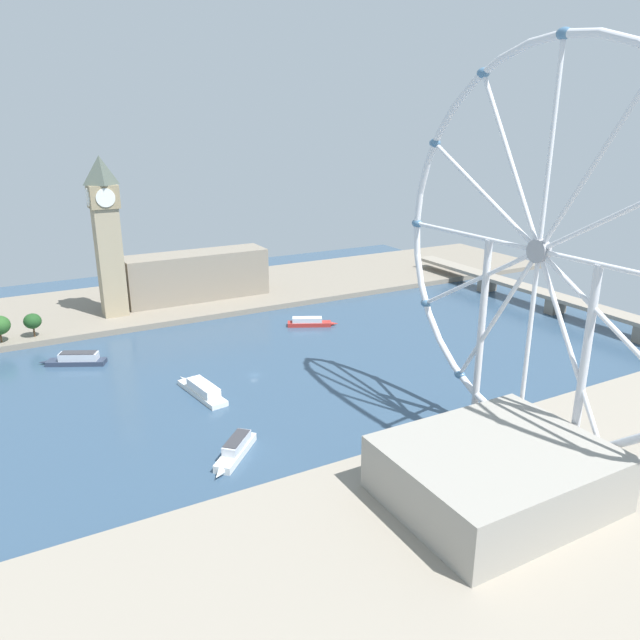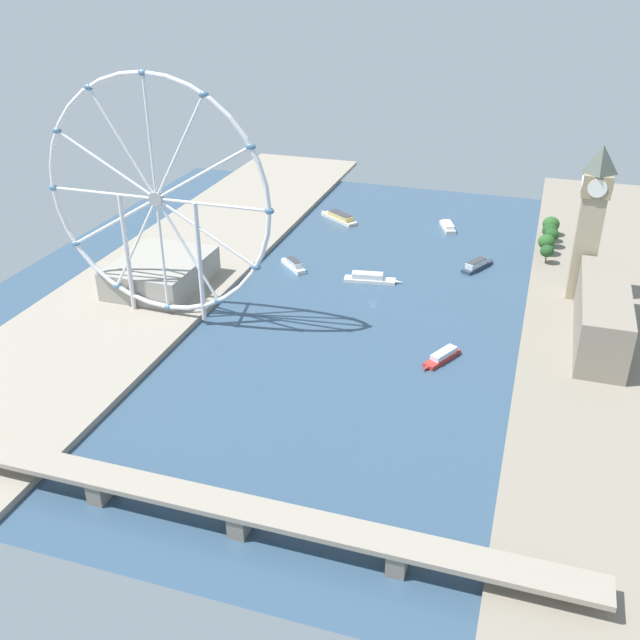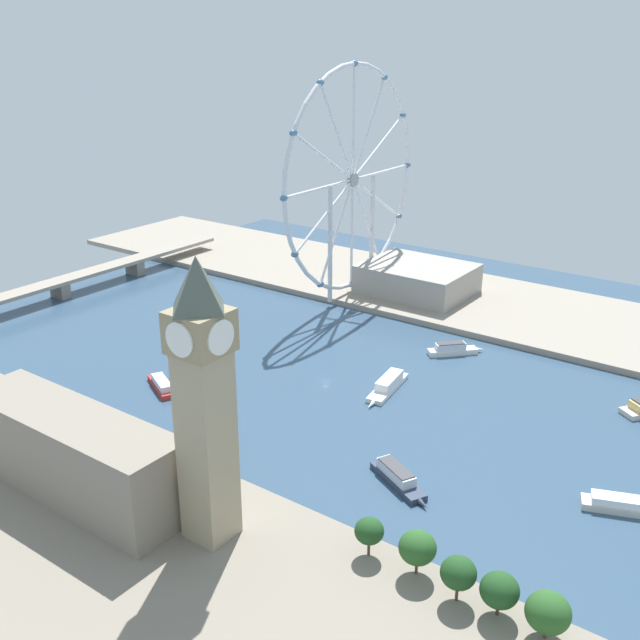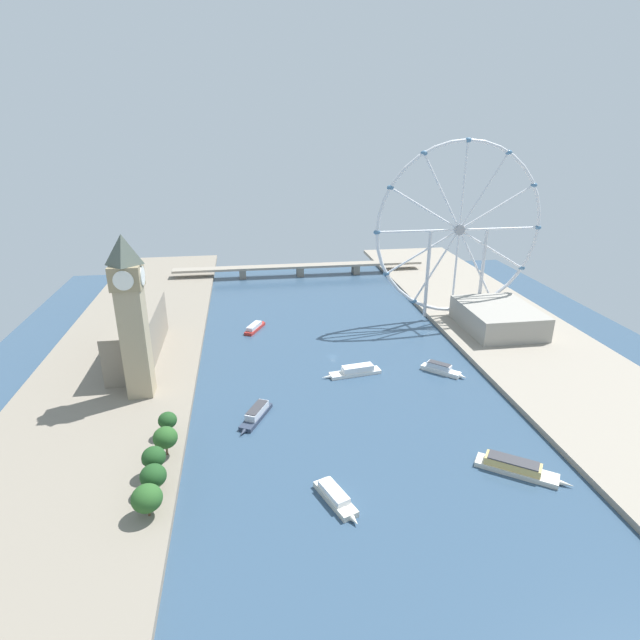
{
  "view_description": "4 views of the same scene",
  "coord_description": "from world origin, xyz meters",
  "px_view_note": "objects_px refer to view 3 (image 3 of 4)",
  "views": [
    {
      "loc": [
        216.29,
        -87.59,
        100.02
      ],
      "look_at": [
        -22.98,
        44.0,
        10.65
      ],
      "focal_mm": 33.84,
      "sensor_mm": 36.0,
      "label": 1
    },
    {
      "loc": [
        -79.81,
        344.0,
        173.26
      ],
      "look_at": [
        17.14,
        40.86,
        6.59
      ],
      "focal_mm": 40.63,
      "sensor_mm": 36.0,
      "label": 2
    },
    {
      "loc": [
        -228.78,
        -163.46,
        135.69
      ],
      "look_at": [
        22.27,
        19.23,
        16.09
      ],
      "focal_mm": 41.72,
      "sensor_mm": 36.0,
      "label": 3
    },
    {
      "loc": [
        -48.94,
        -274.97,
        130.98
      ],
      "look_at": [
        -6.2,
        12.05,
        19.55
      ],
      "focal_mm": 28.49,
      "sensor_mm": 36.0,
      "label": 4
    }
  ],
  "objects_px": {
    "tour_boat_3": "(620,505)",
    "tour_boat_4": "(453,349)",
    "tour_boat_5": "(388,385)",
    "tour_boat_1": "(398,477)",
    "parliament_block": "(73,454)",
    "riverside_hall": "(417,279)",
    "tour_boat_0": "(161,384)",
    "river_bridge": "(60,284)",
    "ferris_wheel": "(353,181)",
    "clock_tower": "(204,399)"
  },
  "relations": [
    {
      "from": "riverside_hall",
      "to": "tour_boat_5",
      "type": "distance_m",
      "value": 117.35
    },
    {
      "from": "riverside_hall",
      "to": "tour_boat_4",
      "type": "xyz_separation_m",
      "value": [
        -59.02,
        -51.7,
        -8.49
      ]
    },
    {
      "from": "parliament_block",
      "to": "tour_boat_5",
      "type": "relative_size",
      "value": 2.34
    },
    {
      "from": "clock_tower",
      "to": "tour_boat_5",
      "type": "height_order",
      "value": "clock_tower"
    },
    {
      "from": "ferris_wheel",
      "to": "tour_boat_4",
      "type": "height_order",
      "value": "ferris_wheel"
    },
    {
      "from": "clock_tower",
      "to": "parliament_block",
      "type": "height_order",
      "value": "clock_tower"
    },
    {
      "from": "tour_boat_1",
      "to": "tour_boat_5",
      "type": "xyz_separation_m",
      "value": [
        56.66,
        37.92,
        -0.15
      ]
    },
    {
      "from": "parliament_block",
      "to": "tour_boat_3",
      "type": "height_order",
      "value": "parliament_block"
    },
    {
      "from": "tour_boat_0",
      "to": "tour_boat_5",
      "type": "relative_size",
      "value": 0.73
    },
    {
      "from": "ferris_wheel",
      "to": "tour_boat_3",
      "type": "bearing_deg",
      "value": -123.38
    },
    {
      "from": "clock_tower",
      "to": "tour_boat_5",
      "type": "bearing_deg",
      "value": 5.19
    },
    {
      "from": "clock_tower",
      "to": "tour_boat_3",
      "type": "xyz_separation_m",
      "value": [
        84.11,
        -89.85,
        -43.84
      ]
    },
    {
      "from": "parliament_block",
      "to": "tour_boat_0",
      "type": "xyz_separation_m",
      "value": [
        68.75,
        37.2,
        -14.43
      ]
    },
    {
      "from": "ferris_wheel",
      "to": "tour_boat_4",
      "type": "bearing_deg",
      "value": -115.42
    },
    {
      "from": "tour_boat_1",
      "to": "riverside_hall",
      "type": "bearing_deg",
      "value": 144.18
    },
    {
      "from": "parliament_block",
      "to": "tour_boat_4",
      "type": "bearing_deg",
      "value": -14.2
    },
    {
      "from": "tour_boat_3",
      "to": "parliament_block",
      "type": "bearing_deg",
      "value": -167.13
    },
    {
      "from": "river_bridge",
      "to": "tour_boat_3",
      "type": "distance_m",
      "value": 305.86
    },
    {
      "from": "riverside_hall",
      "to": "tour_boat_3",
      "type": "relative_size",
      "value": 2.16
    },
    {
      "from": "riverside_hall",
      "to": "tour_boat_4",
      "type": "bearing_deg",
      "value": -138.78
    },
    {
      "from": "tour_boat_3",
      "to": "tour_boat_4",
      "type": "xyz_separation_m",
      "value": [
        77.62,
        94.99,
        0.36
      ]
    },
    {
      "from": "tour_boat_3",
      "to": "tour_boat_4",
      "type": "relative_size",
      "value": 1.2
    },
    {
      "from": "riverside_hall",
      "to": "tour_boat_3",
      "type": "distance_m",
      "value": 200.66
    },
    {
      "from": "river_bridge",
      "to": "tour_boat_5",
      "type": "bearing_deg",
      "value": -87.64
    },
    {
      "from": "parliament_block",
      "to": "riverside_hall",
      "type": "distance_m",
      "value": 230.42
    },
    {
      "from": "clock_tower",
      "to": "tour_boat_0",
      "type": "bearing_deg",
      "value": 55.3
    },
    {
      "from": "tour_boat_4",
      "to": "tour_boat_3",
      "type": "bearing_deg",
      "value": -85.48
    },
    {
      "from": "ferris_wheel",
      "to": "tour_boat_5",
      "type": "bearing_deg",
      "value": -138.7
    },
    {
      "from": "tour_boat_5",
      "to": "tour_boat_4",
      "type": "bearing_deg",
      "value": 165.17
    },
    {
      "from": "riverside_hall",
      "to": "tour_boat_4",
      "type": "relative_size",
      "value": 2.6
    },
    {
      "from": "tour_boat_3",
      "to": "tour_boat_5",
      "type": "bearing_deg",
      "value": 142.51
    },
    {
      "from": "river_bridge",
      "to": "tour_boat_5",
      "type": "height_order",
      "value": "river_bridge"
    },
    {
      "from": "river_bridge",
      "to": "tour_boat_0",
      "type": "relative_size",
      "value": 9.19
    },
    {
      "from": "tour_boat_0",
      "to": "tour_boat_4",
      "type": "xyz_separation_m",
      "value": [
        102.43,
        -80.5,
        0.36
      ]
    },
    {
      "from": "riverside_hall",
      "to": "tour_boat_5",
      "type": "height_order",
      "value": "riverside_hall"
    },
    {
      "from": "tour_boat_3",
      "to": "tour_boat_5",
      "type": "distance_m",
      "value": 104.32
    },
    {
      "from": "ferris_wheel",
      "to": "river_bridge",
      "type": "relative_size",
      "value": 0.52
    },
    {
      "from": "parliament_block",
      "to": "riverside_hall",
      "type": "xyz_separation_m",
      "value": [
        230.19,
        8.4,
        -5.58
      ]
    },
    {
      "from": "parliament_block",
      "to": "tour_boat_0",
      "type": "distance_m",
      "value": 79.49
    },
    {
      "from": "tour_boat_4",
      "to": "tour_boat_1",
      "type": "bearing_deg",
      "value": -118.9
    },
    {
      "from": "ferris_wheel",
      "to": "tour_boat_1",
      "type": "height_order",
      "value": "ferris_wheel"
    },
    {
      "from": "clock_tower",
      "to": "tour_boat_3",
      "type": "distance_m",
      "value": 130.64
    },
    {
      "from": "clock_tower",
      "to": "river_bridge",
      "type": "distance_m",
      "value": 242.4
    },
    {
      "from": "tour_boat_3",
      "to": "tour_boat_0",
      "type": "bearing_deg",
      "value": 166.84
    },
    {
      "from": "tour_boat_0",
      "to": "tour_boat_4",
      "type": "relative_size",
      "value": 1.16
    },
    {
      "from": "clock_tower",
      "to": "tour_boat_0",
      "type": "xyz_separation_m",
      "value": [
        59.3,
        85.65,
        -43.84
      ]
    },
    {
      "from": "ferris_wheel",
      "to": "tour_boat_0",
      "type": "distance_m",
      "value": 154.34
    },
    {
      "from": "parliament_block",
      "to": "clock_tower",
      "type": "bearing_deg",
      "value": -78.96
    },
    {
      "from": "clock_tower",
      "to": "tour_boat_4",
      "type": "bearing_deg",
      "value": 1.82
    },
    {
      "from": "tour_boat_4",
      "to": "tour_boat_5",
      "type": "height_order",
      "value": "tour_boat_4"
    }
  ]
}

